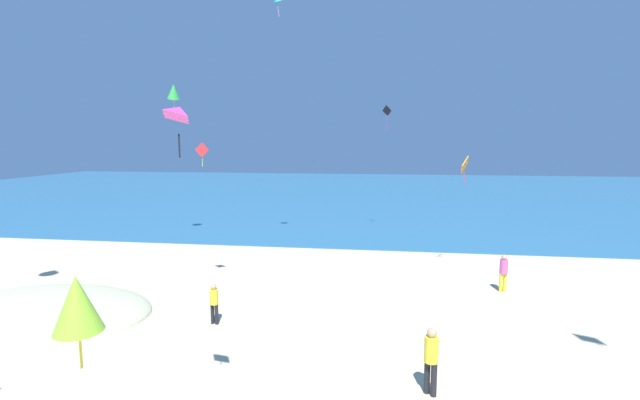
{
  "coord_description": "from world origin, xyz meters",
  "views": [
    {
      "loc": [
        2.12,
        -6.37,
        6.32
      ],
      "look_at": [
        0.0,
        8.66,
        4.29
      ],
      "focal_mm": 24.76,
      "sensor_mm": 36.0,
      "label": 1
    }
  ],
  "objects_px": {
    "kite_black": "(387,112)",
    "kite_lime": "(77,304)",
    "kite_magenta": "(180,113)",
    "person_1": "(214,301)",
    "kite_green": "(174,91)",
    "person_2": "(504,270)",
    "person_3": "(431,356)",
    "kite_orange": "(465,165)",
    "kite_red": "(202,151)"
  },
  "relations": [
    {
      "from": "kite_orange",
      "to": "kite_red",
      "type": "distance_m",
      "value": 12.05
    },
    {
      "from": "person_1",
      "to": "kite_red",
      "type": "bearing_deg",
      "value": -144.44
    },
    {
      "from": "person_2",
      "to": "kite_lime",
      "type": "distance_m",
      "value": 17.22
    },
    {
      "from": "kite_red",
      "to": "kite_black",
      "type": "bearing_deg",
      "value": 59.29
    },
    {
      "from": "kite_black",
      "to": "kite_lime",
      "type": "distance_m",
      "value": 26.46
    },
    {
      "from": "kite_magenta",
      "to": "kite_black",
      "type": "xyz_separation_m",
      "value": [
        3.96,
        22.49,
        1.45
      ]
    },
    {
      "from": "kite_magenta",
      "to": "kite_black",
      "type": "distance_m",
      "value": 22.89
    },
    {
      "from": "kite_red",
      "to": "person_2",
      "type": "bearing_deg",
      "value": 6.57
    },
    {
      "from": "kite_orange",
      "to": "kite_magenta",
      "type": "xyz_separation_m",
      "value": [
        -7.59,
        -13.84,
        1.64
      ]
    },
    {
      "from": "person_3",
      "to": "kite_green",
      "type": "relative_size",
      "value": 1.08
    },
    {
      "from": "kite_red",
      "to": "kite_lime",
      "type": "bearing_deg",
      "value": -73.1
    },
    {
      "from": "kite_orange",
      "to": "kite_black",
      "type": "relative_size",
      "value": 0.75
    },
    {
      "from": "person_1",
      "to": "kite_green",
      "type": "height_order",
      "value": "kite_green"
    },
    {
      "from": "kite_green",
      "to": "kite_lime",
      "type": "xyz_separation_m",
      "value": [
        9.28,
        -21.6,
        -4.86
      ]
    },
    {
      "from": "kite_magenta",
      "to": "person_1",
      "type": "bearing_deg",
      "value": 107.7
    },
    {
      "from": "kite_orange",
      "to": "kite_black",
      "type": "height_order",
      "value": "kite_black"
    },
    {
      "from": "person_2",
      "to": "kite_black",
      "type": "xyz_separation_m",
      "value": [
        -4.9,
        11.41,
        7.37
      ]
    },
    {
      "from": "person_1",
      "to": "person_3",
      "type": "height_order",
      "value": "person_3"
    },
    {
      "from": "kite_magenta",
      "to": "person_3",
      "type": "bearing_deg",
      "value": 29.3
    },
    {
      "from": "kite_orange",
      "to": "kite_green",
      "type": "bearing_deg",
      "value": 165.36
    },
    {
      "from": "person_2",
      "to": "kite_red",
      "type": "xyz_separation_m",
      "value": [
        -12.54,
        -1.44,
        5.01
      ]
    },
    {
      "from": "kite_black",
      "to": "kite_lime",
      "type": "xyz_separation_m",
      "value": [
        -3.67,
        -25.93,
        -3.81
      ]
    },
    {
      "from": "person_3",
      "to": "kite_lime",
      "type": "distance_m",
      "value": 8.56
    },
    {
      "from": "kite_orange",
      "to": "person_3",
      "type": "bearing_deg",
      "value": -103.19
    },
    {
      "from": "person_2",
      "to": "person_1",
      "type": "bearing_deg",
      "value": -81.02
    },
    {
      "from": "person_1",
      "to": "person_2",
      "type": "distance_m",
      "value": 11.89
    },
    {
      "from": "person_1",
      "to": "kite_magenta",
      "type": "xyz_separation_m",
      "value": [
        1.97,
        -6.19,
        6.01
      ]
    },
    {
      "from": "person_1",
      "to": "person_3",
      "type": "xyz_separation_m",
      "value": [
        6.98,
        -3.38,
        0.18
      ]
    },
    {
      "from": "person_2",
      "to": "person_3",
      "type": "height_order",
      "value": "person_3"
    },
    {
      "from": "kite_magenta",
      "to": "kite_black",
      "type": "relative_size",
      "value": 0.58
    },
    {
      "from": "person_2",
      "to": "kite_lime",
      "type": "bearing_deg",
      "value": -45.89
    },
    {
      "from": "kite_red",
      "to": "kite_magenta",
      "type": "relative_size",
      "value": 0.98
    },
    {
      "from": "kite_orange",
      "to": "kite_magenta",
      "type": "distance_m",
      "value": 15.87
    },
    {
      "from": "kite_red",
      "to": "kite_green",
      "type": "bearing_deg",
      "value": 121.9
    },
    {
      "from": "person_2",
      "to": "kite_black",
      "type": "relative_size",
      "value": 0.93
    },
    {
      "from": "kite_black",
      "to": "kite_green",
      "type": "bearing_deg",
      "value": -161.53
    },
    {
      "from": "kite_black",
      "to": "person_1",
      "type": "bearing_deg",
      "value": -109.99
    },
    {
      "from": "kite_black",
      "to": "person_2",
      "type": "bearing_deg",
      "value": -66.77
    },
    {
      "from": "kite_green",
      "to": "kite_magenta",
      "type": "xyz_separation_m",
      "value": [
        8.99,
        -18.17,
        -2.5
      ]
    },
    {
      "from": "kite_green",
      "to": "kite_magenta",
      "type": "relative_size",
      "value": 1.61
    },
    {
      "from": "kite_black",
      "to": "kite_lime",
      "type": "relative_size",
      "value": 1.52
    },
    {
      "from": "kite_green",
      "to": "kite_red",
      "type": "distance_m",
      "value": 10.61
    },
    {
      "from": "kite_lime",
      "to": "kite_magenta",
      "type": "bearing_deg",
      "value": 94.86
    },
    {
      "from": "kite_black",
      "to": "kite_orange",
      "type": "bearing_deg",
      "value": -67.23
    },
    {
      "from": "kite_green",
      "to": "kite_black",
      "type": "relative_size",
      "value": 0.94
    },
    {
      "from": "kite_green",
      "to": "kite_lime",
      "type": "distance_m",
      "value": 24.01
    },
    {
      "from": "kite_orange",
      "to": "kite_lime",
      "type": "xyz_separation_m",
      "value": [
        -7.3,
        -17.27,
        -0.72
      ]
    },
    {
      "from": "kite_green",
      "to": "person_2",
      "type": "bearing_deg",
      "value": -21.66
    },
    {
      "from": "person_3",
      "to": "kite_orange",
      "type": "bearing_deg",
      "value": -154.83
    },
    {
      "from": "person_1",
      "to": "person_2",
      "type": "bearing_deg",
      "value": 123.6
    }
  ]
}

